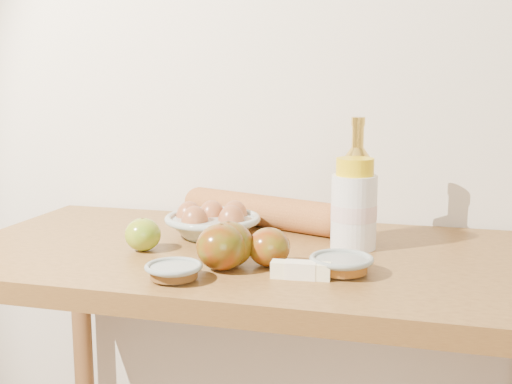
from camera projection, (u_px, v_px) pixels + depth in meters
back_wall at (297, 47)px, 1.49m from camera, size 3.50×0.02×2.60m
table at (260, 310)px, 1.27m from camera, size 1.20×0.60×0.90m
bourbon_bottle at (356, 190)px, 1.31m from camera, size 0.06×0.06×0.25m
cream_bottle at (354, 207)px, 1.25m from camera, size 0.09×0.09×0.18m
egg_bowl at (213, 223)px, 1.35m from camera, size 0.26×0.26×0.07m
baguette at (261, 211)px, 1.44m from camera, size 0.43×0.21×0.07m
apple_yellowgreen at (143, 234)px, 1.24m from camera, size 0.08×0.08×0.06m
apple_redgreen_front at (229, 244)px, 1.13m from camera, size 0.11×0.11×0.08m
apple_redgreen_right at (269, 247)px, 1.13m from camera, size 0.10×0.10×0.07m
sugar_bowl at (174, 271)px, 1.06m from camera, size 0.10×0.10×0.03m
syrup_bowl at (341, 264)px, 1.09m from camera, size 0.14×0.14×0.03m
butter_stick at (301, 270)px, 1.07m from camera, size 0.10×0.03×0.03m
apple_extra at (222, 247)px, 1.11m from camera, size 0.11×0.11×0.08m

